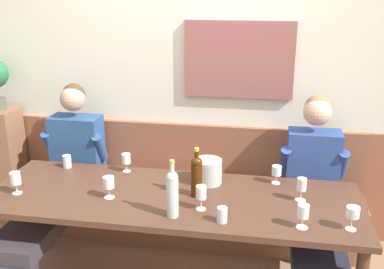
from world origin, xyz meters
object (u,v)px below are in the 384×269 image
(wall_bench, at_px, (191,206))
(wine_glass_center_rear, at_px, (303,213))
(wine_bottle_clear_water, at_px, (197,175))
(wine_glass_right_end, at_px, (126,159))
(wine_glass_center_front, at_px, (277,171))
(water_tumbler_left, at_px, (67,161))
(person_left_seat, at_px, (315,198))
(ice_bucket, at_px, (208,171))
(wine_bottle_green_tall, at_px, (172,192))
(wine_glass_mid_right, at_px, (353,213))
(wine_glass_mid_left, at_px, (109,184))
(person_center_left_seat, at_px, (60,178))
(wine_glass_left_end, at_px, (201,193))
(water_tumbler_center, at_px, (222,215))
(wine_glass_by_bottle, at_px, (302,185))
(dining_table, at_px, (172,205))
(wine_glass_near_bucket, at_px, (15,180))

(wall_bench, relative_size, wine_glass_center_rear, 19.07)
(wine_bottle_clear_water, relative_size, wine_glass_right_end, 2.40)
(wine_glass_center_front, relative_size, water_tumbler_left, 1.35)
(person_left_seat, distance_m, ice_bucket, 0.78)
(person_left_seat, distance_m, wine_bottle_green_tall, 1.11)
(wine_bottle_green_tall, relative_size, wine_glass_mid_right, 2.55)
(wine_glass_center_front, relative_size, wine_glass_mid_left, 0.88)
(person_center_left_seat, relative_size, wine_glass_mid_right, 9.18)
(person_center_left_seat, xyz_separation_m, wine_glass_left_end, (1.18, -0.50, 0.22))
(water_tumbler_center, bearing_deg, water_tumbler_left, 153.54)
(wine_glass_left_end, height_order, water_tumbler_left, wine_glass_left_end)
(wine_glass_by_bottle, distance_m, wine_glass_mid_left, 1.23)
(dining_table, relative_size, wine_glass_near_bucket, 16.32)
(ice_bucket, relative_size, wine_glass_left_end, 1.25)
(wine_bottle_green_tall, relative_size, water_tumbler_left, 3.77)
(wall_bench, relative_size, ice_bucket, 13.95)
(ice_bucket, distance_m, wine_bottle_green_tall, 0.53)
(person_center_left_seat, height_order, person_left_seat, person_center_left_seat)
(wine_glass_mid_right, xyz_separation_m, water_tumbler_center, (-0.73, -0.04, -0.06))
(person_left_seat, height_order, wine_glass_mid_left, person_left_seat)
(wine_glass_left_end, bearing_deg, wine_glass_near_bucket, 179.55)
(person_center_left_seat, bearing_deg, wine_glass_center_front, -1.06)
(dining_table, height_order, ice_bucket, ice_bucket)
(wall_bench, bearing_deg, ice_bucket, -66.87)
(wine_glass_center_front, xyz_separation_m, wine_glass_mid_right, (0.42, -0.56, 0.01))
(person_left_seat, distance_m, water_tumbler_left, 1.84)
(wine_bottle_green_tall, distance_m, wine_glass_near_bucket, 1.09)
(wine_glass_left_end, bearing_deg, ice_bucket, 92.33)
(dining_table, relative_size, water_tumbler_left, 25.59)
(person_center_left_seat, height_order, wine_glass_center_rear, person_center_left_seat)
(wine_glass_mid_right, distance_m, wine_glass_by_bottle, 0.41)
(wine_bottle_green_tall, height_order, wine_glass_mid_left, wine_bottle_green_tall)
(wine_glass_mid_left, height_order, water_tumbler_left, wine_glass_mid_left)
(wine_glass_by_bottle, bearing_deg, wine_bottle_green_tall, -155.91)
(ice_bucket, distance_m, water_tumbler_center, 0.55)
(dining_table, bearing_deg, wine_glass_left_end, -35.94)
(wine_glass_left_end, height_order, wine_glass_center_front, wine_glass_left_end)
(ice_bucket, xyz_separation_m, wine_glass_center_front, (0.47, 0.07, 0.01))
(wine_glass_right_end, bearing_deg, water_tumbler_center, -38.52)
(wine_glass_center_front, bearing_deg, wine_bottle_green_tall, -136.28)
(wine_bottle_green_tall, bearing_deg, wine_glass_left_end, 36.01)
(wine_bottle_clear_water, height_order, wine_glass_center_front, wine_bottle_clear_water)
(person_center_left_seat, bearing_deg, wine_bottle_green_tall, -30.85)
(person_center_left_seat, xyz_separation_m, wine_glass_center_front, (1.63, -0.03, 0.20))
(ice_bucket, relative_size, wine_glass_mid_left, 1.34)
(water_tumbler_center, bearing_deg, person_center_left_seat, 154.51)
(person_left_seat, relative_size, wine_glass_right_end, 9.31)
(wine_glass_right_end, height_order, wine_glass_center_rear, wine_glass_center_rear)
(wine_bottle_green_tall, bearing_deg, wall_bench, 93.66)
(person_left_seat, bearing_deg, dining_table, -160.18)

